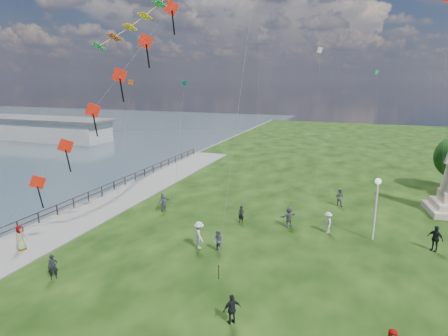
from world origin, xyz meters
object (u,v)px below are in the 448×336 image
at_px(pier_pavilion, 43,128).
at_px(person_6, 241,214).
at_px(person_5, 164,202).
at_px(person_10, 21,239).
at_px(person_9, 435,238).
at_px(lamppost, 377,196).
at_px(person_2, 199,235).
at_px(person_0, 53,267).
at_px(person_8, 328,222).
at_px(person_7, 339,197).
at_px(person_3, 232,309).
at_px(person_1, 218,241).
at_px(person_11, 289,217).

bearing_deg(pier_pavilion, person_6, -30.49).
bearing_deg(person_5, pier_pavilion, 65.24).
distance_m(person_5, person_10, 11.67).
bearing_deg(person_10, person_9, -68.46).
height_order(pier_pavilion, person_9, pier_pavilion).
height_order(lamppost, person_6, lamppost).
height_order(pier_pavilion, person_2, pier_pavilion).
relative_size(person_0, person_8, 0.93).
height_order(person_2, person_6, person_2).
height_order(lamppost, person_7, lamppost).
distance_m(person_3, person_10, 16.25).
xyz_separation_m(person_1, person_10, (-12.69, -4.51, 0.10)).
relative_size(person_0, person_5, 0.91).
distance_m(person_1, person_3, 7.72).
bearing_deg(lamppost, person_5, 179.26).
xyz_separation_m(person_7, person_9, (6.72, -7.51, 0.07)).
distance_m(person_2, person_8, 10.03).
relative_size(person_7, person_8, 1.01).
bearing_deg(person_3, person_7, -145.79).
relative_size(person_6, person_9, 0.80).
bearing_deg(person_5, person_8, -80.41).
relative_size(person_6, person_8, 0.88).
height_order(lamppost, person_1, lamppost).
bearing_deg(lamppost, person_1, -150.23).
xyz_separation_m(person_5, person_8, (14.14, 0.03, -0.02)).
distance_m(person_0, person_11, 17.18).
height_order(person_2, person_10, person_2).
bearing_deg(person_9, person_5, -144.23).
bearing_deg(person_6, person_7, 52.91).
distance_m(person_3, person_9, 16.09).
relative_size(lamppost, person_3, 3.01).
relative_size(person_1, person_5, 0.92).
relative_size(person_5, person_9, 0.93).
distance_m(person_6, person_9, 13.99).
bearing_deg(person_0, person_1, -3.14).
distance_m(person_0, person_3, 11.21).
bearing_deg(person_5, person_1, -119.00).
distance_m(person_0, person_10, 5.31).
distance_m(person_8, person_11, 3.02).
distance_m(person_5, person_8, 14.14).
bearing_deg(person_8, person_2, -73.97).
bearing_deg(person_2, person_7, -78.14).
bearing_deg(person_9, person_1, -121.68).
bearing_deg(person_9, lamppost, -148.66).
bearing_deg(person_1, person_7, 84.97).
relative_size(lamppost, person_9, 2.58).
xyz_separation_m(lamppost, person_9, (3.91, -0.42, -2.46)).
relative_size(lamppost, person_10, 2.66).
distance_m(person_6, person_11, 3.84).
height_order(person_0, person_1, person_1).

